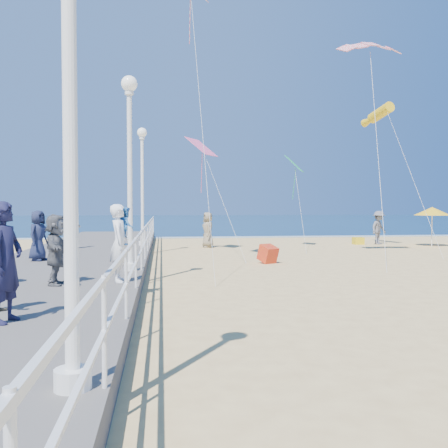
{
  "coord_description": "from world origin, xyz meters",
  "views": [
    {
      "loc": [
        -4.5,
        -13.88,
        2.16
      ],
      "look_at": [
        -2.5,
        2.0,
        1.6
      ],
      "focal_mm": 40.0,
      "sensor_mm": 36.0,
      "label": 1
    }
  ],
  "objects": [
    {
      "name": "surf_line",
      "position": [
        0.0,
        20.5,
        0.03
      ],
      "size": [
        160.0,
        1.2,
        0.04
      ],
      "primitive_type": "cube",
      "color": "silver",
      "rests_on": "ground"
    },
    {
      "name": "beach_walker_c",
      "position": [
        -2.07,
        12.25,
        0.93
      ],
      "size": [
        0.71,
        0.98,
        1.86
      ],
      "primitive_type": "imported",
      "rotation": [
        0.0,
        0.0,
        -1.44
      ],
      "color": "gray",
      "rests_on": "ground"
    },
    {
      "name": "woman_holding_toddler",
      "position": [
        -5.47,
        -2.09,
        1.31
      ],
      "size": [
        0.44,
        0.66,
        1.82
      ],
      "primitive_type": "imported",
      "rotation": [
        0.0,
        0.0,
        1.57
      ],
      "color": "white",
      "rests_on": "boardwalk"
    },
    {
      "name": "railing",
      "position": [
        -5.05,
        0.0,
        1.25
      ],
      "size": [
        0.05,
        42.0,
        0.55
      ],
      "color": "white",
      "rests_on": "boardwalk"
    },
    {
      "name": "kite_windsock",
      "position": [
        6.87,
        11.01,
        7.05
      ],
      "size": [
        1.03,
        2.79,
        1.1
      ],
      "primitive_type": "cylinder",
      "rotation": [
        1.36,
        0.0,
        0.17
      ],
      "color": "yellow"
    },
    {
      "name": "spectator_0",
      "position": [
        -6.84,
        -6.01,
        1.32
      ],
      "size": [
        0.58,
        0.75,
        1.84
      ],
      "primitive_type": "imported",
      "rotation": [
        0.0,
        0.0,
        1.34
      ],
      "color": "#181835",
      "rests_on": "boardwalk"
    },
    {
      "name": "kite_diamond_green",
      "position": [
        2.44,
        11.73,
        4.41
      ],
      "size": [
        1.28,
        1.45,
        0.84
      ],
      "primitive_type": "cube",
      "rotation": [
        0.77,
        0.0,
        1.15
      ],
      "color": "#23A664"
    },
    {
      "name": "box_kite",
      "position": [
        -0.49,
        4.64,
        0.3
      ],
      "size": [
        0.83,
        0.89,
        0.74
      ],
      "primitive_type": "cube",
      "rotation": [
        0.31,
        0.0,
        0.51
      ],
      "color": "red",
      "rests_on": "ground"
    },
    {
      "name": "kite_parafoil",
      "position": [
        4.05,
        5.92,
        8.84
      ],
      "size": [
        2.6,
        0.94,
        0.65
      ],
      "primitive_type": null,
      "rotation": [
        0.44,
        0.0,
        0.0
      ],
      "color": "red"
    },
    {
      "name": "beach_walker_a",
      "position": [
        7.86,
        13.29,
        0.96
      ],
      "size": [
        1.42,
        1.29,
        1.91
      ],
      "primitive_type": "imported",
      "rotation": [
        0.0,
        0.0,
        0.6
      ],
      "color": "slate",
      "rests_on": "ground"
    },
    {
      "name": "boardwalk",
      "position": [
        -7.5,
        0.0,
        0.2
      ],
      "size": [
        5.0,
        44.0,
        0.4
      ],
      "primitive_type": "cube",
      "color": "slate",
      "rests_on": "ground"
    },
    {
      "name": "toddler_held",
      "position": [
        -5.32,
        -1.94,
        1.7
      ],
      "size": [
        0.34,
        0.44,
        0.9
      ],
      "primitive_type": "imported",
      "rotation": [
        0.0,
        0.0,
        1.57
      ],
      "color": "#3885D2",
      "rests_on": "boardwalk"
    },
    {
      "name": "spectator_4",
      "position": [
        -8.47,
        2.88,
        1.22
      ],
      "size": [
        0.78,
        0.94,
        1.64
      ],
      "primitive_type": "imported",
      "rotation": [
        0.0,
        0.0,
        1.19
      ],
      "color": "#1B213C",
      "rests_on": "boardwalk"
    },
    {
      "name": "beach_chair_left",
      "position": [
        6.67,
        13.37,
        0.2
      ],
      "size": [
        0.55,
        0.55,
        0.4
      ],
      "primitive_type": "cube",
      "color": "yellow",
      "rests_on": "ground"
    },
    {
      "name": "lamp_post_far",
      "position": [
        -5.35,
        9.0,
        3.66
      ],
      "size": [
        0.44,
        0.44,
        5.32
      ],
      "color": "white",
      "rests_on": "boardwalk"
    },
    {
      "name": "beach_umbrella",
      "position": [
        10.07,
        11.5,
        1.91
      ],
      "size": [
        1.9,
        1.9,
        2.14
      ],
      "color": "white",
      "rests_on": "ground"
    },
    {
      "name": "ocean",
      "position": [
        0.0,
        65.0,
        0.01
      ],
      "size": [
        160.0,
        90.0,
        0.05
      ],
      "primitive_type": "cube",
      "color": "#0B2846",
      "rests_on": "ground"
    },
    {
      "name": "lamp_post_near",
      "position": [
        -5.35,
        -9.0,
        3.66
      ],
      "size": [
        0.44,
        0.44,
        5.32
      ],
      "color": "white",
      "rests_on": "boardwalk"
    },
    {
      "name": "lamp_post_mid",
      "position": [
        -5.35,
        0.0,
        3.66
      ],
      "size": [
        0.44,
        0.44,
        5.32
      ],
      "color": "white",
      "rests_on": "boardwalk"
    },
    {
      "name": "ground",
      "position": [
        0.0,
        0.0,
        0.0
      ],
      "size": [
        160.0,
        160.0,
        0.0
      ],
      "primitive_type": "plane",
      "color": "#E8C479",
      "rests_on": "ground"
    },
    {
      "name": "spectator_5",
      "position": [
        -6.85,
        -2.34,
        1.2
      ],
      "size": [
        0.51,
        1.49,
        1.6
      ],
      "primitive_type": "imported",
      "rotation": [
        0.0,
        0.0,
        1.6
      ],
      "color": "#5A5B5F",
      "rests_on": "boardwalk"
    },
    {
      "name": "kite_diamond_pink",
      "position": [
        -2.58,
        10.01,
        5.02
      ],
      "size": [
        1.69,
        1.78,
        0.89
      ],
      "primitive_type": "cube",
      "rotation": [
        0.67,
        0.0,
        1.01
      ],
      "color": "#FA5C94"
    },
    {
      "name": "spectator_6",
      "position": [
        -8.1,
        7.8,
        1.2
      ],
      "size": [
        0.43,
        0.61,
        1.6
      ],
      "primitive_type": "imported",
      "rotation": [
        0.0,
        0.0,
        1.49
      ],
      "color": "gray",
      "rests_on": "boardwalk"
    }
  ]
}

